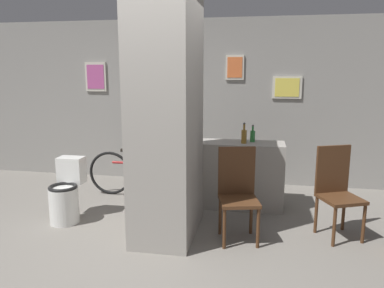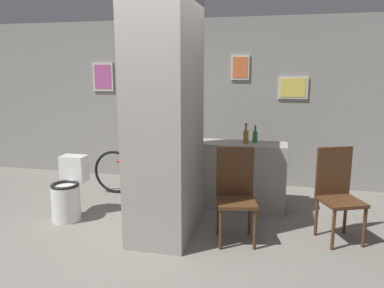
% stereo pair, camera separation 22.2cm
% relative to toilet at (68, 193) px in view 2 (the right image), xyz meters
% --- Properties ---
extents(ground_plane, '(14.00, 14.00, 0.00)m').
position_rel_toilet_xyz_m(ground_plane, '(1.17, -0.63, -0.33)').
color(ground_plane, slate).
extents(wall_back, '(8.00, 0.09, 2.60)m').
position_rel_toilet_xyz_m(wall_back, '(1.17, 2.00, 0.97)').
color(wall_back, gray).
rests_on(wall_back, ground_plane).
extents(pillar_center, '(0.66, 1.06, 2.60)m').
position_rel_toilet_xyz_m(pillar_center, '(1.30, -0.10, 0.97)').
color(pillar_center, gray).
rests_on(pillar_center, ground_plane).
extents(counter_shelf, '(1.30, 0.44, 0.88)m').
position_rel_toilet_xyz_m(counter_shelf, '(1.96, 0.87, 0.11)').
color(counter_shelf, gray).
rests_on(counter_shelf, ground_plane).
extents(toilet, '(0.35, 0.51, 0.76)m').
position_rel_toilet_xyz_m(toilet, '(0.00, 0.00, 0.00)').
color(toilet, silver).
rests_on(toilet, ground_plane).
extents(chair_near_pillar, '(0.48, 0.48, 1.00)m').
position_rel_toilet_xyz_m(chair_near_pillar, '(2.07, -0.10, 0.21)').
color(chair_near_pillar, '#4C2D19').
rests_on(chair_near_pillar, ground_plane).
extents(chair_by_doorway, '(0.53, 0.53, 1.00)m').
position_rel_toilet_xyz_m(chair_by_doorway, '(3.13, 0.16, 0.21)').
color(chair_by_doorway, '#4C2D19').
rests_on(chair_by_doorway, ground_plane).
extents(bicycle, '(1.69, 0.42, 0.70)m').
position_rel_toilet_xyz_m(bicycle, '(0.66, 1.04, 0.01)').
color(bicycle, black).
rests_on(bicycle, ground_plane).
extents(bottle_tall, '(0.07, 0.07, 0.27)m').
position_rel_toilet_xyz_m(bottle_tall, '(2.08, 0.81, 0.65)').
color(bottle_tall, olive).
rests_on(bottle_tall, counter_shelf).
extents(bottle_short, '(0.06, 0.06, 0.23)m').
position_rel_toilet_xyz_m(bottle_short, '(2.19, 0.94, 0.63)').
color(bottle_short, '#267233').
rests_on(bottle_short, counter_shelf).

